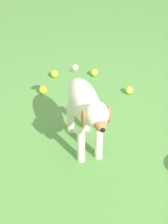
% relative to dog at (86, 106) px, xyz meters
% --- Properties ---
extents(ground, '(14.00, 14.00, 0.00)m').
position_rel_dog_xyz_m(ground, '(-0.20, -0.16, -0.35)').
color(ground, '#548C42').
extents(dog, '(0.76, 0.33, 0.53)m').
position_rel_dog_xyz_m(dog, '(0.00, 0.00, 0.00)').
color(dog, silver).
rests_on(dog, ground).
extents(tennis_ball_0, '(0.07, 0.07, 0.07)m').
position_rel_dog_xyz_m(tennis_ball_0, '(0.39, -0.67, -0.32)').
color(tennis_ball_0, '#C3E533').
rests_on(tennis_ball_0, ground).
extents(tennis_ball_2, '(0.07, 0.07, 0.07)m').
position_rel_dog_xyz_m(tennis_ball_2, '(0.80, -0.59, -0.32)').
color(tennis_ball_2, '#C4D12F').
rests_on(tennis_ball_2, ground).
extents(tennis_ball_3, '(0.07, 0.07, 0.07)m').
position_rel_dog_xyz_m(tennis_ball_3, '(0.96, -0.27, -0.32)').
color(tennis_ball_3, yellow).
rests_on(tennis_ball_3, ground).
extents(tennis_ball_4, '(0.07, 0.07, 0.07)m').
position_rel_dog_xyz_m(tennis_ball_4, '(0.78, -0.06, -0.32)').
color(tennis_ball_4, yellow).
rests_on(tennis_ball_4, ground).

